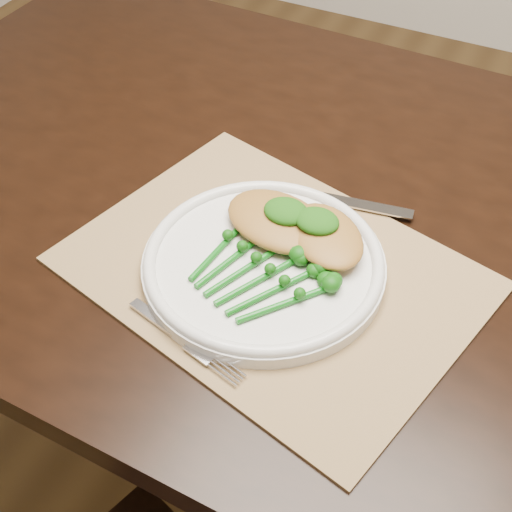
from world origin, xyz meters
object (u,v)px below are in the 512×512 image
at_px(placemat, 272,272).
at_px(chicken_fillet_left, 278,221).
at_px(dining_table, 330,373).
at_px(dinner_plate, 264,263).
at_px(broccolini_bundle, 251,275).

height_order(placemat, chicken_fillet_left, chicken_fillet_left).
relative_size(placemat, chicken_fillet_left, 3.34).
distance_m(dining_table, placemat, 0.41).
xyz_separation_m(placemat, chicken_fillet_left, (-0.02, 0.05, 0.03)).
bearing_deg(dining_table, dinner_plate, -108.59).
height_order(dining_table, chicken_fillet_left, chicken_fillet_left).
relative_size(dining_table, dinner_plate, 5.42).
xyz_separation_m(dining_table, dinner_plate, (-0.06, -0.15, 0.39)).
xyz_separation_m(dining_table, placemat, (-0.05, -0.15, 0.38)).
distance_m(chicken_fillet_left, broccolini_bundle, 0.09).
xyz_separation_m(dinner_plate, broccolini_bundle, (-0.00, -0.03, 0.01)).
height_order(chicken_fillet_left, broccolini_bundle, chicken_fillet_left).
xyz_separation_m(dinner_plate, chicken_fillet_left, (-0.01, 0.06, 0.02)).
distance_m(dining_table, chicken_fillet_left, 0.43).
height_order(dinner_plate, chicken_fillet_left, chicken_fillet_left).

